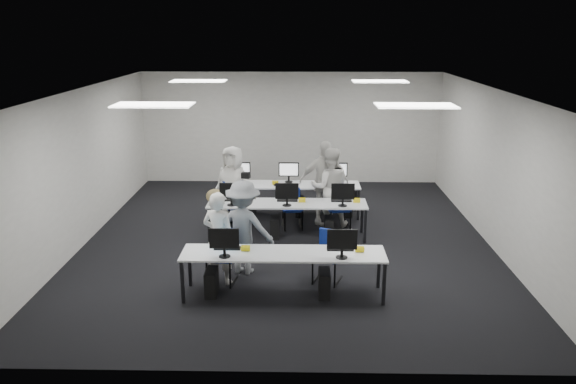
{
  "coord_description": "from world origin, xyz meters",
  "views": [
    {
      "loc": [
        0.25,
        -10.56,
        4.12
      ],
      "look_at": [
        0.02,
        0.06,
        1.0
      ],
      "focal_mm": 35.0,
      "sensor_mm": 36.0,
      "label": 1
    }
  ],
  "objects_px": {
    "chair_2": "(237,213)",
    "chair_5": "(235,208)",
    "student_3": "(324,182)",
    "chair_3": "(292,216)",
    "desk_mid": "(287,205)",
    "chair_7": "(340,214)",
    "student_1": "(330,187)",
    "chair_4": "(339,216)",
    "student_2": "(233,185)",
    "chair_1": "(327,266)",
    "chair_6": "(291,212)",
    "desk_front": "(283,256)",
    "student_0": "(219,238)",
    "chair_0": "(222,266)",
    "photographer": "(243,227)"
  },
  "relations": [
    {
      "from": "chair_4",
      "to": "chair_7",
      "type": "relative_size",
      "value": 1.11
    },
    {
      "from": "chair_1",
      "to": "photographer",
      "type": "xyz_separation_m",
      "value": [
        -1.44,
        0.33,
        0.55
      ]
    },
    {
      "from": "chair_4",
      "to": "chair_2",
      "type": "bearing_deg",
      "value": 167.97
    },
    {
      "from": "chair_2",
      "to": "chair_5",
      "type": "xyz_separation_m",
      "value": [
        -0.07,
        0.29,
        0.03
      ]
    },
    {
      "from": "chair_5",
      "to": "desk_front",
      "type": "bearing_deg",
      "value": -74.46
    },
    {
      "from": "chair_1",
      "to": "chair_7",
      "type": "height_order",
      "value": "chair_1"
    },
    {
      "from": "chair_0",
      "to": "desk_mid",
      "type": "bearing_deg",
      "value": 72.14
    },
    {
      "from": "chair_0",
      "to": "chair_7",
      "type": "relative_size",
      "value": 1.07
    },
    {
      "from": "chair_2",
      "to": "student_2",
      "type": "height_order",
      "value": "student_2"
    },
    {
      "from": "chair_0",
      "to": "photographer",
      "type": "distance_m",
      "value": 0.75
    },
    {
      "from": "student_3",
      "to": "chair_3",
      "type": "bearing_deg",
      "value": -151.88
    },
    {
      "from": "desk_front",
      "to": "student_3",
      "type": "xyz_separation_m",
      "value": [
        0.77,
        3.5,
        0.23
      ]
    },
    {
      "from": "chair_5",
      "to": "student_1",
      "type": "bearing_deg",
      "value": -8.69
    },
    {
      "from": "chair_3",
      "to": "student_1",
      "type": "relative_size",
      "value": 0.49
    },
    {
      "from": "student_0",
      "to": "student_1",
      "type": "height_order",
      "value": "student_1"
    },
    {
      "from": "chair_5",
      "to": "student_0",
      "type": "relative_size",
      "value": 0.62
    },
    {
      "from": "desk_mid",
      "to": "chair_5",
      "type": "height_order",
      "value": "chair_5"
    },
    {
      "from": "desk_front",
      "to": "student_2",
      "type": "height_order",
      "value": "student_2"
    },
    {
      "from": "student_1",
      "to": "photographer",
      "type": "distance_m",
      "value": 2.94
    },
    {
      "from": "student_0",
      "to": "student_3",
      "type": "xyz_separation_m",
      "value": [
        1.85,
        3.04,
        0.12
      ]
    },
    {
      "from": "chair_3",
      "to": "chair_5",
      "type": "height_order",
      "value": "chair_5"
    },
    {
      "from": "chair_2",
      "to": "chair_4",
      "type": "xyz_separation_m",
      "value": [
        2.18,
        -0.2,
        0.01
      ]
    },
    {
      "from": "chair_0",
      "to": "chair_5",
      "type": "height_order",
      "value": "chair_5"
    },
    {
      "from": "chair_0",
      "to": "student_1",
      "type": "bearing_deg",
      "value": 64.2
    },
    {
      "from": "student_3",
      "to": "chair_4",
      "type": "bearing_deg",
      "value": -53.39
    },
    {
      "from": "chair_2",
      "to": "student_0",
      "type": "height_order",
      "value": "student_0"
    },
    {
      "from": "student_3",
      "to": "desk_mid",
      "type": "bearing_deg",
      "value": -128.6
    },
    {
      "from": "student_0",
      "to": "chair_1",
      "type": "bearing_deg",
      "value": -155.92
    },
    {
      "from": "chair_6",
      "to": "student_3",
      "type": "distance_m",
      "value": 0.96
    },
    {
      "from": "desk_mid",
      "to": "chair_6",
      "type": "height_order",
      "value": "chair_6"
    },
    {
      "from": "student_3",
      "to": "student_1",
      "type": "bearing_deg",
      "value": -52.39
    },
    {
      "from": "chair_7",
      "to": "chair_2",
      "type": "bearing_deg",
      "value": 168.65
    },
    {
      "from": "chair_7",
      "to": "student_1",
      "type": "height_order",
      "value": "student_1"
    },
    {
      "from": "chair_3",
      "to": "student_0",
      "type": "distance_m",
      "value": 2.99
    },
    {
      "from": "desk_front",
      "to": "student_1",
      "type": "bearing_deg",
      "value": 75.02
    },
    {
      "from": "chair_6",
      "to": "student_1",
      "type": "distance_m",
      "value": 1.02
    },
    {
      "from": "chair_2",
      "to": "student_3",
      "type": "relative_size",
      "value": 0.49
    },
    {
      "from": "chair_3",
      "to": "photographer",
      "type": "bearing_deg",
      "value": -119.36
    },
    {
      "from": "chair_2",
      "to": "chair_6",
      "type": "height_order",
      "value": "chair_2"
    },
    {
      "from": "chair_3",
      "to": "chair_0",
      "type": "bearing_deg",
      "value": -122.86
    },
    {
      "from": "desk_front",
      "to": "desk_mid",
      "type": "relative_size",
      "value": 1.0
    },
    {
      "from": "desk_mid",
      "to": "chair_1",
      "type": "distance_m",
      "value": 2.22
    },
    {
      "from": "chair_3",
      "to": "chair_5",
      "type": "relative_size",
      "value": 0.85
    },
    {
      "from": "chair_0",
      "to": "chair_4",
      "type": "xyz_separation_m",
      "value": [
        2.12,
        2.59,
        0.01
      ]
    },
    {
      "from": "chair_3",
      "to": "desk_mid",
      "type": "bearing_deg",
      "value": -109.08
    },
    {
      "from": "desk_front",
      "to": "chair_2",
      "type": "distance_m",
      "value": 3.47
    },
    {
      "from": "chair_6",
      "to": "student_2",
      "type": "bearing_deg",
      "value": 177.97
    },
    {
      "from": "chair_2",
      "to": "chair_7",
      "type": "relative_size",
      "value": 1.07
    },
    {
      "from": "chair_7",
      "to": "photographer",
      "type": "distance_m",
      "value": 3.1
    },
    {
      "from": "student_2",
      "to": "chair_1",
      "type": "bearing_deg",
      "value": -34.83
    }
  ]
}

